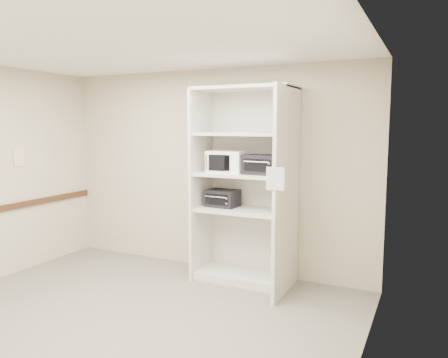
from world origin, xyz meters
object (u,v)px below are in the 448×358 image
at_px(toaster_oven_lower, 223,198).
at_px(toaster_oven_upper, 263,165).
at_px(microwave, 227,162).
at_px(shelving_unit, 248,192).

bearing_deg(toaster_oven_lower, toaster_oven_upper, -3.30).
relative_size(microwave, toaster_oven_lower, 1.16).
relative_size(toaster_oven_upper, toaster_oven_lower, 1.05).
bearing_deg(shelving_unit, toaster_oven_upper, -11.02).
bearing_deg(toaster_oven_upper, toaster_oven_lower, 177.02).
xyz_separation_m(toaster_oven_upper, toaster_oven_lower, (-0.57, 0.07, -0.46)).
distance_m(microwave, toaster_oven_lower, 0.50).
bearing_deg(microwave, toaster_oven_upper, -0.10).
distance_m(shelving_unit, microwave, 0.46).
relative_size(shelving_unit, microwave, 5.35).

